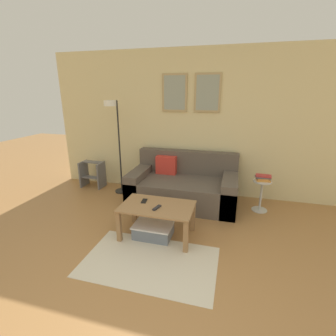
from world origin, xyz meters
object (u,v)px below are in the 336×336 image
Objects in this scene: couch at (183,186)px; side_table at (261,193)px; storage_bin at (153,230)px; coffee_table at (157,211)px; remote_control at (157,208)px; cell_phone at (144,201)px; step_stool at (92,174)px; book_stack at (263,178)px; floor_lamp at (115,134)px.

couch is 1.27m from side_table.
storage_bin is 1.84m from side_table.
coffee_table is 6.26× the size of remote_control.
cell_phone is (-0.32, -1.05, 0.16)m from couch.
coffee_table is 2.23m from step_stool.
couch reaches higher than cell_phone.
coffee_table is 1.78m from book_stack.
cell_phone is (-0.23, 0.16, -0.01)m from remote_control.
remote_control reaches higher than cell_phone.
book_stack is (1.27, -0.02, 0.27)m from couch.
side_table is 3.63× the size of cell_phone.
cell_phone is at bearing -38.54° from step_stool.
remote_control is at bearing -138.73° from book_stack.
book_stack is 1.74× the size of cell_phone.
coffee_table is 0.12m from remote_control.
coffee_table is 0.55× the size of floor_lamp.
side_table reaches higher than remote_control.
floor_lamp is at bearing 149.29° from remote_control.
book_stack is at bearing 39.03° from storage_bin.
storage_bin is at bearing -47.09° from floor_lamp.
couch is 3.50× the size of side_table.
cell_phone is 2.02m from step_stool.
floor_lamp reaches higher than storage_bin.
floor_lamp is at bearing 123.14° from cell_phone.
coffee_table is at bearing -95.48° from couch.
couch is at bearing 101.43° from remote_control.
couch is 7.31× the size of book_stack.
storage_bin is 1.89m from book_stack.
storage_bin is 0.30× the size of floor_lamp.
coffee_table is at bearing -36.83° from step_stool.
remote_control is (-1.36, -1.19, -0.11)m from book_stack.
book_stack is at bearing -0.80° from couch.
book_stack is at bearing 56.68° from side_table.
floor_lamp is (-1.07, 1.15, 1.05)m from storage_bin.
side_table is 3.39× the size of remote_control.
side_table is (1.38, 1.12, -0.05)m from coffee_table.
storage_bin is 3.37× the size of remote_control.
floor_lamp is 1.54m from cell_phone.
couch is at bearing -6.09° from step_stool.
storage_bin is 0.99× the size of side_table.
floor_lamp is 2.63m from side_table.
remote_control is (-0.09, -1.21, 0.16)m from couch.
coffee_table is 6.70× the size of cell_phone.
book_stack is 0.48× the size of step_stool.
floor_lamp is 1.12m from step_stool.
couch is 1.11m from cell_phone.
floor_lamp reaches higher than coffee_table.
side_table is at bearing 39.03° from coffee_table.
step_stool is at bearing 143.17° from coffee_table.
floor_lamp reaches higher than book_stack.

